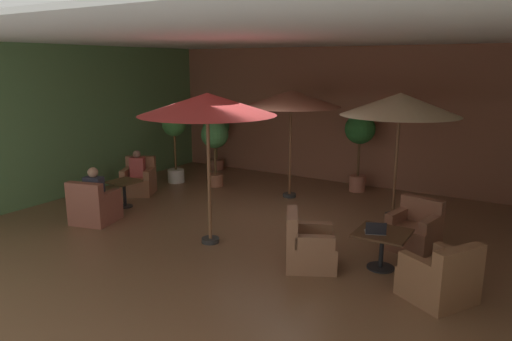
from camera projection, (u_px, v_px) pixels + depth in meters
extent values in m
cube|color=brown|center=(244.00, 230.00, 9.05)|extent=(9.97, 9.20, 0.02)
cube|color=#915740|center=(335.00, 116.00, 12.45)|extent=(9.97, 0.08, 3.58)
cube|color=#557D4A|center=(69.00, 122.00, 11.14)|extent=(0.08, 9.20, 3.58)
cube|color=white|center=(243.00, 37.00, 8.24)|extent=(9.97, 9.20, 0.06)
cylinder|color=black|center=(380.00, 267.00, 7.36)|extent=(0.43, 0.43, 0.02)
cylinder|color=black|center=(381.00, 251.00, 7.29)|extent=(0.07, 0.07, 0.57)
cube|color=#4B2F1C|center=(383.00, 233.00, 7.23)|extent=(0.80, 0.80, 0.03)
cube|color=#8E5E42|center=(311.00, 253.00, 7.39)|extent=(1.04, 1.04, 0.42)
cube|color=#8E5E42|center=(292.00, 226.00, 7.32)|extent=(0.50, 0.76, 0.47)
cube|color=#8E5E42|center=(313.00, 228.00, 7.62)|extent=(0.61, 0.41, 0.20)
cube|color=#8E5E42|center=(315.00, 242.00, 7.02)|extent=(0.61, 0.41, 0.20)
cube|color=brown|center=(437.00, 285.00, 6.36)|extent=(1.09, 1.10, 0.41)
cube|color=brown|center=(459.00, 264.00, 6.00)|extent=(0.57, 0.78, 0.44)
cube|color=brown|center=(418.00, 267.00, 6.18)|extent=(0.60, 0.44, 0.24)
cube|color=brown|center=(454.00, 257.00, 6.48)|extent=(0.60, 0.44, 0.24)
cube|color=brown|center=(413.00, 237.00, 8.09)|extent=(0.90, 0.91, 0.43)
cube|color=brown|center=(422.00, 209.00, 8.21)|extent=(0.77, 0.32, 0.43)
cube|color=brown|center=(430.00, 224.00, 7.79)|extent=(0.27, 0.62, 0.20)
cube|color=brown|center=(397.00, 216.00, 8.19)|extent=(0.27, 0.62, 0.20)
cylinder|color=black|center=(125.00, 206.00, 10.50)|extent=(0.33, 0.33, 0.02)
cylinder|color=black|center=(125.00, 195.00, 10.44)|extent=(0.07, 0.07, 0.57)
cube|color=#503A21|center=(124.00, 182.00, 10.37)|extent=(0.64, 0.64, 0.03)
cube|color=#935B3E|center=(139.00, 185.00, 11.48)|extent=(0.98, 0.98, 0.44)
cube|color=#935B3E|center=(141.00, 165.00, 11.66)|extent=(0.71, 0.49, 0.46)
cube|color=#935B3E|center=(149.00, 173.00, 11.36)|extent=(0.39, 0.56, 0.20)
cube|color=#935B3E|center=(126.00, 173.00, 11.39)|extent=(0.39, 0.56, 0.20)
cube|color=brown|center=(96.00, 211.00, 9.47)|extent=(0.94, 0.96, 0.45)
cube|color=brown|center=(84.00, 194.00, 9.08)|extent=(0.78, 0.36, 0.44)
cube|color=brown|center=(83.00, 194.00, 9.53)|extent=(0.30, 0.64, 0.19)
cube|color=brown|center=(109.00, 196.00, 9.35)|extent=(0.30, 0.64, 0.19)
cylinder|color=#2D2D2D|center=(210.00, 240.00, 8.41)|extent=(0.32, 0.32, 0.08)
cylinder|color=brown|center=(209.00, 172.00, 8.13)|extent=(0.06, 0.06, 2.62)
cone|color=#CE403F|center=(207.00, 104.00, 7.87)|extent=(2.37, 2.37, 0.37)
cylinder|color=#2D2D2D|center=(289.00, 195.00, 11.29)|extent=(0.32, 0.32, 0.08)
cylinder|color=brown|center=(290.00, 146.00, 11.01)|extent=(0.06, 0.06, 2.50)
cone|color=#A2634B|center=(291.00, 98.00, 10.76)|extent=(2.32, 2.32, 0.38)
cylinder|color=#2D2D2D|center=(392.00, 216.00, 9.77)|extent=(0.32, 0.32, 0.08)
cylinder|color=brown|center=(396.00, 158.00, 9.50)|extent=(0.06, 0.06, 2.54)
cone|color=beige|center=(400.00, 104.00, 9.25)|extent=(2.37, 2.37, 0.45)
cylinder|color=#A1604A|center=(217.00, 164.00, 14.22)|extent=(0.43, 0.43, 0.31)
cylinder|color=brown|center=(216.00, 149.00, 14.11)|extent=(0.06, 0.06, 0.66)
sphere|color=#336936|center=(216.00, 127.00, 13.96)|extent=(0.80, 0.80, 0.80)
cylinder|color=#AF654F|center=(357.00, 183.00, 11.76)|extent=(0.40, 0.40, 0.40)
cylinder|color=brown|center=(359.00, 159.00, 11.61)|extent=(0.06, 0.06, 0.86)
sphere|color=#296A2D|center=(360.00, 129.00, 11.45)|extent=(0.75, 0.75, 0.75)
cylinder|color=#A26043|center=(216.00, 180.00, 12.26)|extent=(0.40, 0.40, 0.32)
cylinder|color=brown|center=(215.00, 160.00, 12.14)|extent=(0.06, 0.06, 0.75)
sphere|color=#3E7A3F|center=(215.00, 134.00, 11.99)|extent=(0.71, 0.71, 0.71)
cylinder|color=silver|center=(176.00, 176.00, 12.65)|extent=(0.45, 0.45, 0.35)
cylinder|color=brown|center=(175.00, 152.00, 12.50)|extent=(0.06, 0.06, 0.96)
sphere|color=#387334|center=(174.00, 124.00, 12.33)|extent=(0.63, 0.63, 0.63)
cube|color=#313241|center=(94.00, 189.00, 9.37)|extent=(0.41, 0.30, 0.49)
sphere|color=#A8795E|center=(93.00, 172.00, 9.29)|extent=(0.21, 0.21, 0.21)
cube|color=#AD433F|center=(138.00, 167.00, 11.38)|extent=(0.41, 0.36, 0.48)
sphere|color=#835A4B|center=(137.00, 154.00, 11.31)|extent=(0.19, 0.19, 0.19)
cylinder|color=white|center=(377.00, 227.00, 7.28)|extent=(0.08, 0.08, 0.11)
cube|color=#9EA0A5|center=(375.00, 232.00, 7.20)|extent=(0.37, 0.32, 0.01)
cube|color=black|center=(376.00, 229.00, 7.07)|extent=(0.29, 0.13, 0.19)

